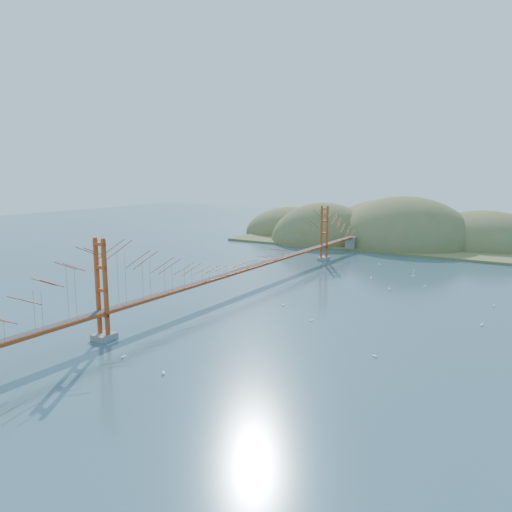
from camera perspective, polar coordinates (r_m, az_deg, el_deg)
The scene contains 16 objects.
ground at distance 82.04m, azimuth -0.97°, elevation -3.63°, with size 320.00×320.00×0.00m, color #314F62.
bridge at distance 80.85m, azimuth -0.92°, elevation 1.23°, with size 2.20×94.40×12.00m.
far_headlands at distance 142.85m, azimuth 14.94°, elevation 1.80°, with size 84.00×58.00×25.00m.
sailboat_10 at distance 54.12m, azimuth -14.90°, elevation -10.99°, with size 0.52×0.58×0.66m.
sailboat_14 at distance 64.72m, azimuth 6.36°, elevation -7.26°, with size 0.51×0.51×0.56m.
sailboat_12 at distance 105.24m, azimuth 13.90°, elevation -0.84°, with size 0.57×0.50×0.66m.
sailboat_7 at distance 99.98m, azimuth 17.57°, elevation -1.58°, with size 0.50×0.44×0.56m.
sailboat_6 at distance 49.36m, azimuth -10.52°, elevation -12.88°, with size 0.67×0.67×0.70m.
sailboat_16 at distance 90.95m, azimuth 13.03°, elevation -2.46°, with size 0.63×0.63×0.69m.
sailboat_4 at distance 68.51m, azimuth 24.40°, elevation -7.11°, with size 0.56×0.64×0.73m.
sailboat_5 at distance 78.82m, azimuth 25.59°, elevation -5.07°, with size 0.47×0.54×0.61m.
sailboat_2 at distance 53.97m, azimuth 13.40°, elevation -10.99°, with size 0.56×0.52×0.63m.
sailboat_3 at distance 95.19m, azimuth 17.49°, elevation -2.11°, with size 0.66×0.66×0.75m.
sailboat_0 at distance 71.68m, azimuth 3.14°, elevation -5.51°, with size 0.43×0.53×0.62m.
sailboat_1 at distance 83.38m, azimuth 14.98°, elevation -3.64°, with size 0.60×0.64×0.71m.
sailboat_extra_0 at distance 87.26m, azimuth 18.75°, elevation -3.25°, with size 0.57×0.57×0.63m.
Camera 1 is at (43.47, -66.91, 19.04)m, focal length 35.00 mm.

